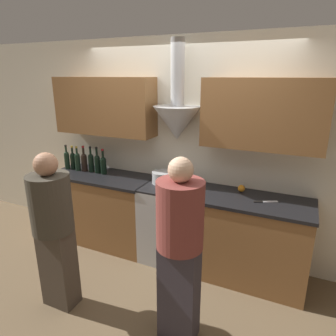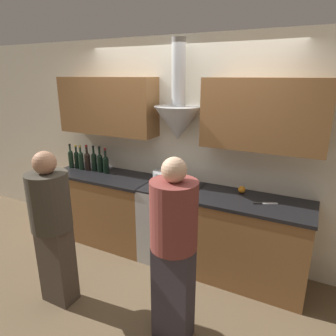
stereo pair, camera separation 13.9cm
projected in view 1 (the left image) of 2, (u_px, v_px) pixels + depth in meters
The scene contains 18 objects.
ground_plane at pixel (160, 271), 3.47m from camera, with size 12.00×12.00×0.00m, color brown.
wall_back at pixel (179, 137), 3.55m from camera, with size 8.40×0.55×2.60m.
counter_left at pixel (104, 208), 4.00m from camera, with size 1.36×0.62×0.94m.
counter_right at pixel (249, 239), 3.24m from camera, with size 1.23×0.62×0.94m.
stove_range at pixel (172, 222), 3.61m from camera, with size 0.64×0.60×0.94m.
wine_bottle_0 at pixel (67, 159), 4.09m from camera, with size 0.07×0.07×0.33m.
wine_bottle_1 at pixel (73, 160), 4.07m from camera, with size 0.07×0.07×0.32m.
wine_bottle_2 at pixel (78, 161), 4.01m from camera, with size 0.07×0.07×0.33m.
wine_bottle_3 at pixel (84, 161), 3.99m from camera, with size 0.08×0.08×0.34m.
wine_bottle_4 at pixel (91, 162), 3.96m from camera, with size 0.07×0.07×0.34m.
wine_bottle_5 at pixel (97, 163), 3.91m from camera, with size 0.08×0.08×0.35m.
wine_bottle_6 at pixel (103, 164), 3.87m from camera, with size 0.08×0.08×0.33m.
stock_pot at pixel (162, 177), 3.55m from camera, with size 0.24×0.24×0.14m.
mixing_bowl at pixel (185, 184), 3.45m from camera, with size 0.22×0.22×0.07m.
orange_fruit at pixel (241, 188), 3.30m from camera, with size 0.08×0.08×0.08m.
chefs_knife at pixel (266, 202), 3.04m from camera, with size 0.23×0.13×0.01m.
person_foreground_left at pixel (54, 227), 2.75m from camera, with size 0.37×0.37×1.54m.
person_foreground_right at pixel (180, 246), 2.37m from camera, with size 0.37×0.37×1.61m.
Camera 1 is at (1.32, -2.65, 2.17)m, focal length 32.00 mm.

